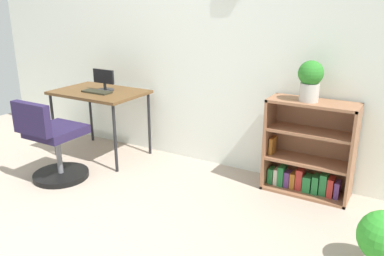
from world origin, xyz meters
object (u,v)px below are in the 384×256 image
monitor (104,81)px  keyboard (97,92)px  office_chair (53,145)px  bookshelf_low (309,152)px  desk (100,96)px  potted_plant_on_shelf (310,79)px  potted_plant_floor (384,240)px

monitor → keyboard: 0.15m
office_chair → bookshelf_low: (2.11, 0.97, 0.02)m
desk → office_chair: bearing=-85.3°
potted_plant_on_shelf → potted_plant_floor: size_ratio=0.84×
office_chair → bookshelf_low: bearing=24.7°
potted_plant_on_shelf → keyboard: bearing=-172.5°
monitor → potted_plant_on_shelf: (2.09, 0.16, 0.20)m
bookshelf_low → desk: bearing=-173.3°
desk → potted_plant_on_shelf: (2.13, 0.20, 0.36)m
desk → potted_plant_floor: 2.96m
monitor → potted_plant_floor: (2.82, -0.64, -0.60)m
desk → keyboard: (0.04, -0.07, 0.07)m
keyboard → bookshelf_low: bearing=8.8°
monitor → bookshelf_low: bearing=5.8°
office_chair → potted_plant_floor: 2.81m
keyboard → potted_plant_floor: 2.92m
desk → bookshelf_low: bookshelf_low is taller
desk → office_chair: 0.78m
potted_plant_on_shelf → potted_plant_floor: potted_plant_on_shelf is taller
desk → potted_plant_on_shelf: potted_plant_on_shelf is taller
keyboard → bookshelf_low: (2.13, 0.33, -0.36)m
desk → keyboard: keyboard is taller
desk → potted_plant_floor: size_ratio=2.35×
office_chair → potted_plant_on_shelf: size_ratio=2.36×
keyboard → desk: bearing=117.3°
keyboard → office_chair: bearing=-88.2°
office_chair → bookshelf_low: bookshelf_low is taller
monitor → potted_plant_floor: bearing=-12.7°
bookshelf_low → potted_plant_on_shelf: size_ratio=2.48×
potted_plant_on_shelf → potted_plant_floor: (0.73, -0.80, -0.80)m
bookshelf_low → potted_plant_floor: size_ratio=2.08×
keyboard → potted_plant_floor: keyboard is taller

